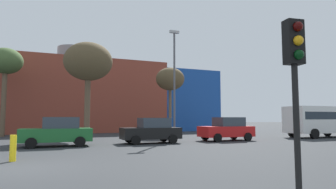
{
  "coord_description": "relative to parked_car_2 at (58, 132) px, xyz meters",
  "views": [
    {
      "loc": [
        1.13,
        -10.8,
        1.67
      ],
      "look_at": [
        8.64,
        7.74,
        3.36
      ],
      "focal_mm": 30.48,
      "sensor_mm": 36.0,
      "label": 1
    }
  ],
  "objects": [
    {
      "name": "traffic_light_near_right",
      "position": [
        4.12,
        -14.28,
        1.81
      ],
      "size": [
        0.39,
        0.38,
        3.64
      ],
      "rotation": [
        0.0,
        0.0,
        -1.71
      ],
      "color": "black",
      "rests_on": "ground_plane"
    },
    {
      "name": "parked_car_4",
      "position": [
        12.0,
        0.0,
        0.0
      ],
      "size": [
        4.07,
        2.0,
        1.77
      ],
      "rotation": [
        0.0,
        0.0,
        3.14
      ],
      "color": "red",
      "rests_on": "ground_plane"
    },
    {
      "name": "street_lamp",
      "position": [
        8.68,
        2.34,
        4.07
      ],
      "size": [
        0.8,
        0.24,
        8.81
      ],
      "color": "#59595E",
      "rests_on": "ground_plane"
    },
    {
      "name": "bollard_yellow_0",
      "position": [
        -1.71,
        -5.76,
        -0.36
      ],
      "size": [
        0.24,
        0.24,
        1.03
      ],
      "primitive_type": "cylinder",
      "color": "yellow",
      "rests_on": "ground_plane"
    },
    {
      "name": "parked_car_3",
      "position": [
        5.97,
        0.0,
        -0.02
      ],
      "size": [
        3.96,
        1.94,
        1.72
      ],
      "rotation": [
        0.0,
        0.0,
        3.14
      ],
      "color": "black",
      "rests_on": "ground_plane"
    },
    {
      "name": "bare_tree_0",
      "position": [
        2.39,
        6.37,
        5.59
      ],
      "size": [
        4.1,
        4.1,
        8.18
      ],
      "color": "brown",
      "rests_on": "ground_plane"
    },
    {
      "name": "parked_car_2",
      "position": [
        0.0,
        0.0,
        0.0
      ],
      "size": [
        4.05,
        1.99,
        1.76
      ],
      "rotation": [
        0.0,
        0.0,
        3.14
      ],
      "color": "#1E662D",
      "rests_on": "ground_plane"
    },
    {
      "name": "bare_tree_2",
      "position": [
        10.56,
        7.76,
        4.7
      ],
      "size": [
        2.88,
        2.88,
        6.79
      ],
      "color": "brown",
      "rests_on": "ground_plane"
    },
    {
      "name": "building_backdrop",
      "position": [
        1.99,
        20.02,
        3.5
      ],
      "size": [
        38.75,
        10.19,
        10.84
      ],
      "color": "brown",
      "rests_on": "ground_plane"
    },
    {
      "name": "white_bus",
      "position": [
        21.95,
        0.03,
        0.75
      ],
      "size": [
        6.8,
        2.62,
        2.72
      ],
      "rotation": [
        0.0,
        0.0,
        3.14
      ],
      "color": "white",
      "rests_on": "ground_plane"
    },
    {
      "name": "ground_plane",
      "position": [
        -1.45,
        -7.7,
        -0.87
      ],
      "size": [
        200.0,
        200.0,
        0.0
      ],
      "primitive_type": "plane",
      "color": "#2D3033"
    },
    {
      "name": "bare_tree_1",
      "position": [
        -4.59,
        11.85,
        6.03
      ],
      "size": [
        3.08,
        3.08,
        8.33
      ],
      "color": "brown",
      "rests_on": "ground_plane"
    }
  ]
}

